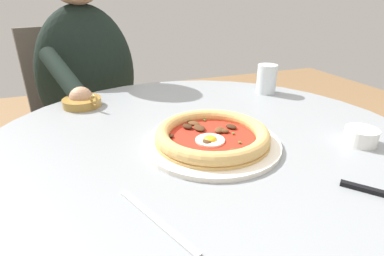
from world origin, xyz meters
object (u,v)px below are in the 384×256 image
(dining_table, at_px, (203,199))
(water_glass, at_px, (266,81))
(cafe_chair_diner, at_px, (82,108))
(pizza_on_plate, at_px, (212,137))
(fork_utensil, at_px, (156,220))
(olive_pan, at_px, (83,102))
(diner_person, at_px, (94,119))
(ramekin_capers, at_px, (361,136))

(dining_table, height_order, water_glass, water_glass)
(cafe_chair_diner, bearing_deg, dining_table, 17.35)
(pizza_on_plate, relative_size, fork_utensil, 1.72)
(pizza_on_plate, xyz_separation_m, fork_utensil, (0.19, -0.18, -0.02))
(olive_pan, bearing_deg, dining_table, 36.79)
(dining_table, relative_size, diner_person, 0.87)
(dining_table, xyz_separation_m, fork_utensil, (0.23, -0.17, 0.17))
(dining_table, distance_m, ramekin_capers, 0.39)
(ramekin_capers, bearing_deg, fork_utensil, -80.33)
(fork_utensil, bearing_deg, water_glass, 133.67)
(water_glass, distance_m, ramekin_capers, 0.40)
(olive_pan, relative_size, diner_person, 0.11)
(water_glass, xyz_separation_m, olive_pan, (-0.08, -0.58, -0.03))
(olive_pan, bearing_deg, ramekin_capers, 49.91)
(dining_table, bearing_deg, olive_pan, -143.21)
(water_glass, distance_m, fork_utensil, 0.70)
(dining_table, distance_m, olive_pan, 0.45)
(fork_utensil, bearing_deg, olive_pan, -172.14)
(ramekin_capers, bearing_deg, cafe_chair_diner, -149.31)
(ramekin_capers, xyz_separation_m, cafe_chair_diner, (-0.96, -0.57, -0.19))
(dining_table, relative_size, fork_utensil, 5.88)
(pizza_on_plate, relative_size, olive_pan, 2.38)
(dining_table, xyz_separation_m, cafe_chair_diner, (-0.82, -0.26, -0.01))
(fork_utensil, xyz_separation_m, cafe_chair_diner, (-1.05, -0.08, -0.17))
(water_glass, xyz_separation_m, ramekin_capers, (0.40, -0.02, -0.02))
(pizza_on_plate, bearing_deg, ramekin_capers, 70.31)
(water_glass, xyz_separation_m, diner_person, (-0.42, -0.55, -0.22))
(pizza_on_plate, distance_m, cafe_chair_diner, 0.91)
(dining_table, height_order, diner_person, diner_person)
(diner_person, xyz_separation_m, cafe_chair_diner, (-0.14, -0.04, 0.01))
(pizza_on_plate, height_order, ramekin_capers, pizza_on_plate)
(dining_table, xyz_separation_m, ramekin_capers, (0.14, 0.32, 0.19))
(fork_utensil, height_order, cafe_chair_diner, cafe_chair_diner)
(pizza_on_plate, bearing_deg, dining_table, -170.38)
(ramekin_capers, height_order, diner_person, diner_person)
(olive_pan, distance_m, fork_utensil, 0.56)
(pizza_on_plate, bearing_deg, olive_pan, -145.07)
(diner_person, bearing_deg, cafe_chair_diner, -163.31)
(dining_table, distance_m, diner_person, 0.71)
(olive_pan, height_order, diner_person, diner_person)
(water_glass, bearing_deg, cafe_chair_diner, -133.84)
(ramekin_capers, bearing_deg, diner_person, -147.22)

